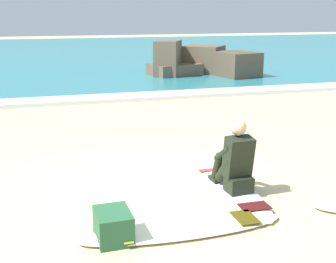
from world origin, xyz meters
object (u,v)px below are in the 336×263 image
(surfer_seated, at_px, (235,162))
(beach_bag, at_px, (113,226))
(surfboard_main, at_px, (231,187))
(surfboard_spare_near, at_px, (183,228))

(surfer_seated, relative_size, beach_bag, 1.97)
(surfboard_main, relative_size, surfer_seated, 2.41)
(surfboard_main, bearing_deg, surfer_seated, -96.00)
(beach_bag, bearing_deg, surfer_seated, 24.76)
(surfer_seated, height_order, surfboard_spare_near, surfer_seated)
(surfer_seated, relative_size, surfboard_spare_near, 0.41)
(beach_bag, bearing_deg, surfboard_main, 27.85)
(surfer_seated, xyz_separation_m, surfboard_spare_near, (-0.98, -0.84, -0.40))
(surfboard_spare_near, bearing_deg, surfboard_main, 44.09)
(surfboard_main, height_order, surfboard_spare_near, same)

